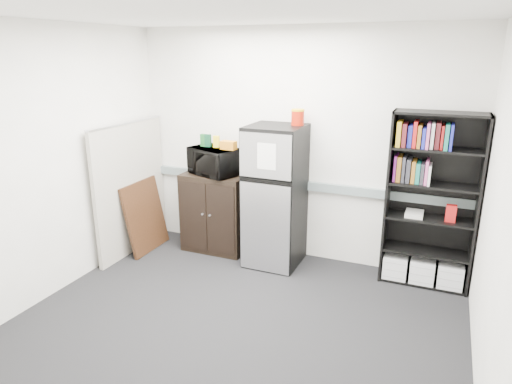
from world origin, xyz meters
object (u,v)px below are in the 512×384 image
Objects in this scene: cabinet at (216,212)px; microwave at (214,161)px; cubicle_partition at (131,188)px; bookshelf at (431,203)px; refrigerator at (275,197)px.

cabinet is 0.66m from microwave.
cubicle_partition is at bearing -156.04° from cabinet.
bookshelf is 2.49m from microwave.
bookshelf is 1.88× the size of cabinet.
microwave is at bearing 175.97° from refrigerator.
refrigerator is (0.81, -0.08, 0.32)m from cabinet.
bookshelf is 3.46m from cubicle_partition.
refrigerator is at bearing -5.65° from cabinet.
microwave is (0.00, -0.02, 0.66)m from cabinet.
cabinet is 0.60× the size of refrigerator.
refrigerator is (-1.67, -0.14, -0.10)m from bookshelf.
cubicle_partition is at bearing -171.94° from bookshelf.
bookshelf reaches higher than microwave.
microwave is at bearing -90.00° from cabinet.
refrigerator is at bearing -175.06° from bookshelf.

